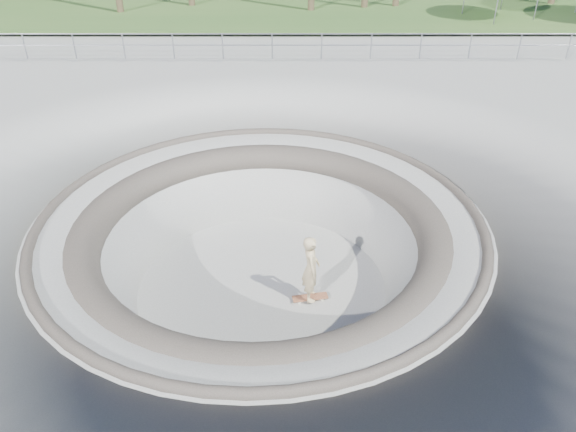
{
  "coord_description": "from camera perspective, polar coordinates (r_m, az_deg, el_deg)",
  "views": [
    {
      "loc": [
        0.63,
        -10.83,
        6.85
      ],
      "look_at": [
        0.63,
        0.3,
        -0.1
      ],
      "focal_mm": 35.0,
      "sensor_mm": 36.0,
      "label": 1
    }
  ],
  "objects": [
    {
      "name": "skater",
      "position": [
        12.9,
        2.34,
        -5.33
      ],
      "size": [
        0.44,
        0.64,
        1.69
      ],
      "primitive_type": "imported",
      "rotation": [
        0.0,
        0.0,
        1.62
      ],
      "color": "#C9B282",
      "rests_on": "skateboard"
    },
    {
      "name": "safety_railing",
      "position": [
        23.66,
        -1.62,
        16.89
      ],
      "size": [
        25.0,
        0.06,
        1.03
      ],
      "color": "gray",
      "rests_on": "ground"
    },
    {
      "name": "ground",
      "position": [
        12.83,
        -2.83,
        -0.33
      ],
      "size": [
        180.0,
        180.0,
        0.0
      ],
      "primitive_type": "plane",
      "color": "#A0A09B",
      "rests_on": "ground"
    },
    {
      "name": "skateboard",
      "position": [
        13.45,
        2.26,
        -8.27
      ],
      "size": [
        0.87,
        0.39,
        0.09
      ],
      "color": "#995B3D",
      "rests_on": "ground"
    },
    {
      "name": "distant_hills",
      "position": [
        69.48,
        2.75,
        20.45
      ],
      "size": [
        103.2,
        45.0,
        28.6
      ],
      "color": "brown",
      "rests_on": "ground"
    },
    {
      "name": "skate_bowl",
      "position": [
        13.9,
        -2.63,
        -6.71
      ],
      "size": [
        14.0,
        14.0,
        4.1
      ],
      "color": "#A0A09B",
      "rests_on": "ground"
    }
  ]
}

